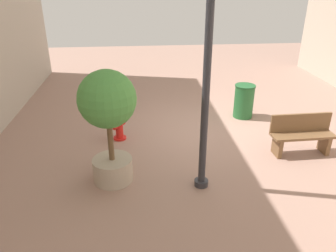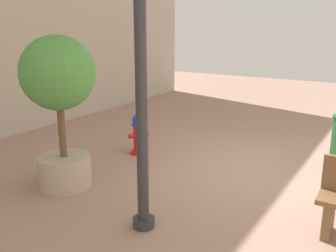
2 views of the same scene
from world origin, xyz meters
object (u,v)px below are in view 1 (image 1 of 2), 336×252
(trash_bin, at_px, (244,101))
(fire_hydrant, at_px, (119,125))
(bench_near, at_px, (301,134))
(planter_tree, at_px, (108,114))
(street_lamp, at_px, (208,50))

(trash_bin, bearing_deg, fire_hydrant, 17.11)
(fire_hydrant, distance_m, bench_near, 4.45)
(planter_tree, height_order, street_lamp, street_lamp)
(street_lamp, bearing_deg, bench_near, -156.60)
(fire_hydrant, xyz_separation_m, bench_near, (-4.31, 1.12, 0.08))
(fire_hydrant, height_order, street_lamp, street_lamp)
(bench_near, distance_m, planter_tree, 4.54)
(street_lamp, bearing_deg, fire_hydrant, -52.35)
(planter_tree, distance_m, street_lamp, 2.21)
(bench_near, bearing_deg, street_lamp, 23.40)
(street_lamp, relative_size, trash_bin, 4.54)
(bench_near, height_order, trash_bin, trash_bin)
(fire_hydrant, distance_m, trash_bin, 3.79)
(fire_hydrant, xyz_separation_m, street_lamp, (-1.73, 2.24, 2.34))
(street_lamp, distance_m, trash_bin, 4.46)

